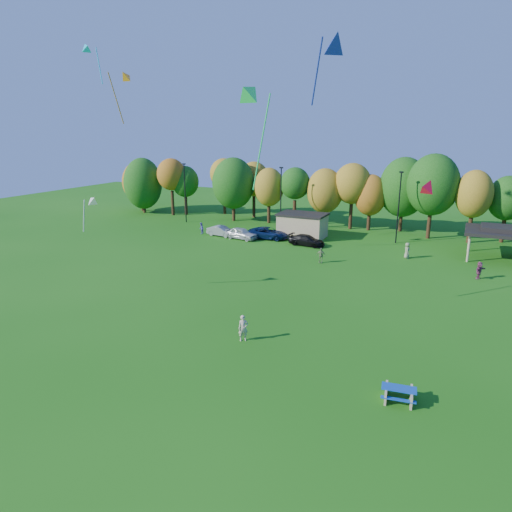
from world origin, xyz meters
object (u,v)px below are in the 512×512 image
at_px(car_b, 222,231).
at_px(car_c, 268,233).
at_px(car_a, 241,233).
at_px(car_d, 307,240).
at_px(picnic_table, 399,393).
at_px(kite_flyer, 243,328).

height_order(car_b, car_c, car_c).
distance_m(car_a, car_c, 3.54).
bearing_deg(car_b, car_d, -82.70).
xyz_separation_m(picnic_table, car_c, (-21.59, 31.48, 0.31)).
xyz_separation_m(picnic_table, car_d, (-15.68, 30.17, 0.22)).
bearing_deg(car_d, kite_flyer, -165.06).
xyz_separation_m(car_b, car_c, (6.35, 1.27, 0.07)).
relative_size(kite_flyer, car_a, 0.41).
bearing_deg(car_d, picnic_table, -147.74).
height_order(car_a, car_c, car_a).
bearing_deg(kite_flyer, car_a, 80.60).
bearing_deg(car_a, car_b, 91.26).
distance_m(car_a, car_b, 3.27).
xyz_separation_m(car_a, car_c, (3.11, 1.68, -0.01)).
bearing_deg(car_b, car_a, -89.73).
bearing_deg(car_a, car_c, -53.09).
height_order(picnic_table, car_b, car_b).
height_order(kite_flyer, car_c, kite_flyer).
bearing_deg(car_c, picnic_table, -151.08).
relative_size(car_a, car_d, 0.98).
bearing_deg(car_b, car_c, -71.17).
height_order(picnic_table, car_c, car_c).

